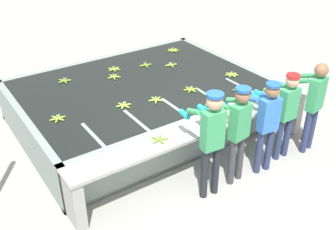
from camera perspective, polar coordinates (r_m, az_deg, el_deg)
The scene contains 23 objects.
ground_plane at distance 6.53m, azimuth 5.89°, elevation -8.68°, with size 80.00×80.00×0.00m, color #A3A099.
wash_tank at distance 7.76m, azimuth -3.93°, elevation 1.76°, with size 4.57×3.37×0.83m.
work_ledge at distance 6.32m, azimuth 4.87°, elevation -3.40°, with size 4.57×0.45×0.83m.
worker_0 at distance 5.57m, azimuth 6.28°, elevation -2.90°, with size 0.45×0.74×1.72m.
worker_1 at distance 5.94m, azimuth 10.07°, elevation -1.64°, with size 0.47×0.74×1.64m.
worker_2 at distance 6.29m, azimuth 14.13°, elevation -0.64°, with size 0.46×0.73×1.59m.
worker_3 at distance 6.72m, azimuth 16.74°, elevation 0.88°, with size 0.41×0.71×1.56m.
worker_4 at distance 7.04m, azimuth 20.33°, elevation 2.09°, with size 0.48×0.74×1.65m.
banana_bunch_floating_0 at distance 8.37m, azimuth -3.25°, elevation 7.26°, with size 0.28×0.28×0.08m.
banana_bunch_floating_1 at distance 8.24m, azimuth -7.84°, elevation 6.64°, with size 0.28×0.28×0.08m.
banana_bunch_floating_2 at distance 6.78m, azimuth -6.46°, elevation 1.42°, with size 0.28×0.28×0.08m.
banana_bunch_floating_3 at distance 6.60m, azimuth -15.72°, elevation -0.46°, with size 0.28×0.27×0.08m.
banana_bunch_floating_4 at distance 7.90m, azimuth -14.82°, elevation 4.85°, with size 0.28×0.27×0.08m.
banana_bunch_floating_5 at distance 7.30m, azimuth 3.29°, elevation 3.74°, with size 0.27×0.28×0.08m.
banana_bunch_floating_6 at distance 7.39m, azimuth 10.39°, elevation 3.62°, with size 0.25×0.25×0.08m.
banana_bunch_floating_7 at distance 9.18m, azimuth 0.74°, elevation 9.39°, with size 0.28×0.28×0.08m.
banana_bunch_floating_8 at distance 7.88m, azimuth -7.86°, elevation 5.53°, with size 0.27×0.28×0.08m.
banana_bunch_floating_9 at distance 8.36m, azimuth 0.46°, elevation 7.30°, with size 0.28×0.28×0.08m.
banana_bunch_floating_10 at distance 6.92m, azimuth -1.79°, elevation 2.23°, with size 0.28×0.27×0.08m.
banana_bunch_floating_11 at distance 8.01m, azimuth 9.22°, elevation 5.82°, with size 0.28×0.28×0.08m.
banana_bunch_ledge_0 at distance 6.55m, azimuth 7.89°, elevation 0.25°, with size 0.28×0.26×0.08m.
banana_bunch_ledge_1 at distance 5.82m, azimuth -1.26°, elevation -3.52°, with size 0.28×0.27×0.08m.
knife_0 at distance 7.22m, azimuth 14.48°, elevation 2.42°, with size 0.34×0.13×0.02m.
Camera 1 is at (-3.41, -3.82, 4.05)m, focal length 42.00 mm.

